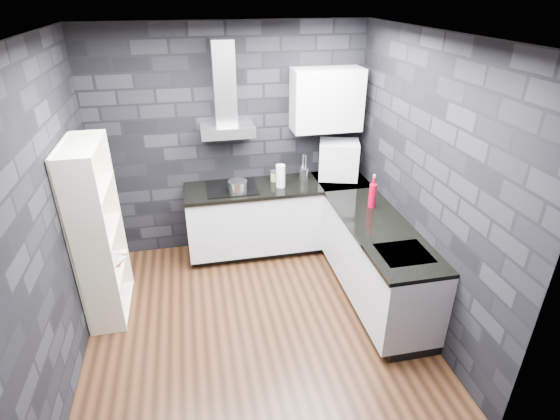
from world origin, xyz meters
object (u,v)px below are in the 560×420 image
object	(u,v)px
bookshelf	(98,233)
glass_vase	(280,176)
fruit_bowl	(95,236)
utensil_crock	(303,174)
storage_jar	(274,177)
appliance_garage	(338,160)
red_bottle	(372,196)
pot	(238,187)

from	to	relation	value
bookshelf	glass_vase	bearing A→B (deg)	10.30
fruit_bowl	utensil_crock	bearing A→B (deg)	23.72
storage_jar	appliance_garage	world-z (taller)	appliance_garage
storage_jar	utensil_crock	distance (m)	0.36
storage_jar	appliance_garage	xyz separation A→B (m)	(0.79, -0.05, 0.17)
fruit_bowl	glass_vase	bearing A→B (deg)	23.30
utensil_crock	fruit_bowl	world-z (taller)	utensil_crock
red_bottle	fruit_bowl	xyz separation A→B (m)	(-2.78, -0.11, -0.09)
pot	glass_vase	bearing A→B (deg)	9.28
red_bottle	fruit_bowl	world-z (taller)	red_bottle
glass_vase	fruit_bowl	distance (m)	2.11
glass_vase	storage_jar	distance (m)	0.20
utensil_crock	fruit_bowl	xyz separation A→B (m)	(-2.26, -0.99, -0.04)
storage_jar	bookshelf	world-z (taller)	bookshelf
glass_vase	utensil_crock	distance (m)	0.36
bookshelf	fruit_bowl	world-z (taller)	bookshelf
pot	red_bottle	xyz separation A→B (m)	(1.36, -0.64, 0.06)
bookshelf	fruit_bowl	bearing A→B (deg)	-100.00
appliance_garage	fruit_bowl	xyz separation A→B (m)	(-2.69, -0.97, -0.19)
storage_jar	fruit_bowl	xyz separation A→B (m)	(-1.90, -1.01, -0.02)
storage_jar	red_bottle	world-z (taller)	red_bottle
fruit_bowl	pot	bearing A→B (deg)	27.78
pot	fruit_bowl	bearing A→B (deg)	-152.22
pot	appliance_garage	distance (m)	1.29
red_bottle	bookshelf	size ratio (longest dim) A/B	0.15
glass_vase	red_bottle	bearing A→B (deg)	-40.59
glass_vase	utensil_crock	bearing A→B (deg)	26.24
storage_jar	red_bottle	size ratio (longest dim) A/B	0.43
pot	utensil_crock	bearing A→B (deg)	16.18
appliance_garage	fruit_bowl	bearing A→B (deg)	-143.21
glass_vase	appliance_garage	xyz separation A→B (m)	(0.75, 0.13, 0.09)
pot	utensil_crock	distance (m)	0.87
pot	red_bottle	distance (m)	1.50
appliance_garage	bookshelf	bearing A→B (deg)	-145.45
pot	bookshelf	distance (m)	1.56
storage_jar	utensil_crock	world-z (taller)	utensil_crock
utensil_crock	fruit_bowl	distance (m)	2.47
glass_vase	fruit_bowl	xyz separation A→B (m)	(-1.94, -0.84, -0.10)
pot	fruit_bowl	xyz separation A→B (m)	(-1.43, -0.75, -0.04)
appliance_garage	bookshelf	xyz separation A→B (m)	(-2.69, -0.85, -0.22)
fruit_bowl	red_bottle	bearing A→B (deg)	2.31
pot	bookshelf	xyz separation A→B (m)	(-1.43, -0.63, -0.07)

